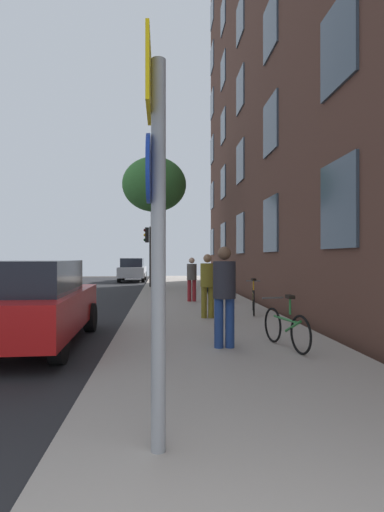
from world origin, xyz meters
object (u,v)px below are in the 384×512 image
at_px(traffic_light, 148,245).
at_px(bicycle_0, 286,327).
at_px(tree_near, 154,186).
at_px(car_0, 33,302).
at_px(pedestrian_0, 224,290).
at_px(car_1, 133,269).
at_px(bicycle_3, 208,286).
at_px(sign_post, 155,214).
at_px(pedestrian_1, 208,281).
at_px(bicycle_1, 253,299).
at_px(pedestrian_2, 192,276).
at_px(bicycle_2, 230,291).

bearing_deg(traffic_light, bicycle_0, -79.21).
height_order(tree_near, car_0, tree_near).
height_order(pedestrian_0, car_1, pedestrian_0).
relative_size(bicycle_3, pedestrian_0, 0.89).
height_order(traffic_light, bicycle_3, traffic_light).
xyz_separation_m(sign_post, pedestrian_1, (1.24, 7.18, -0.98)).
distance_m(traffic_light, bicycle_1, 11.24).
relative_size(pedestrian_0, pedestrian_1, 1.06).
bearing_deg(bicycle_0, pedestrian_2, 98.00).
distance_m(bicycle_1, pedestrian_1, 1.68).
bearing_deg(sign_post, car_0, 117.46).
bearing_deg(tree_near, car_0, -99.15).
height_order(sign_post, bicycle_2, sign_post).
bearing_deg(pedestrian_1, pedestrian_2, 91.57).
bearing_deg(bicycle_1, bicycle_3, 95.91).
distance_m(tree_near, car_1, 9.34).
xyz_separation_m(bicycle_3, pedestrian_2, (-0.88, -2.70, 0.55)).
distance_m(traffic_light, pedestrian_2, 7.67).
relative_size(traffic_light, car_0, 0.71).
bearing_deg(car_0, bicycle_3, 64.80).
bearing_deg(pedestrian_1, tree_near, 98.65).
xyz_separation_m(bicycle_2, pedestrian_1, (-1.27, -4.02, 0.58)).
bearing_deg(sign_post, tree_near, 91.02).
bearing_deg(bicycle_1, bicycle_0, -95.58).
height_order(tree_near, bicycle_3, tree_near).
xyz_separation_m(sign_post, tree_near, (-0.31, 17.40, 3.28)).
height_order(traffic_light, pedestrian_0, traffic_light).
xyz_separation_m(traffic_light, car_1, (-1.32, 6.88, -1.49)).
xyz_separation_m(sign_post, bicycle_3, (2.01, 13.90, -1.58)).
xyz_separation_m(tree_near, pedestrian_1, (1.55, -10.22, -4.27)).
bearing_deg(pedestrian_2, pedestrian_0, -89.95).
xyz_separation_m(pedestrian_0, pedestrian_1, (0.10, 3.48, -0.06)).
bearing_deg(bicycle_3, pedestrian_0, -94.88).
bearing_deg(bicycle_0, pedestrian_1, 104.96).
bearing_deg(bicycle_1, car_1, 104.73).
height_order(sign_post, traffic_light, sign_post).
bearing_deg(traffic_light, sign_post, -88.01).
relative_size(sign_post, bicycle_3, 2.14).
xyz_separation_m(tree_near, pedestrian_2, (1.44, -6.21, -4.32)).
relative_size(car_0, car_1, 1.02).
xyz_separation_m(bicycle_1, car_1, (-4.59, 17.47, 0.33)).
height_order(traffic_light, pedestrian_1, traffic_light).
relative_size(bicycle_3, pedestrian_1, 0.94).
bearing_deg(bicycle_2, pedestrian_2, 179.98).
xyz_separation_m(traffic_light, bicycle_2, (3.16, -7.34, -1.85)).
distance_m(bicycle_2, car_1, 14.92).
bearing_deg(pedestrian_2, car_0, -117.92).
xyz_separation_m(traffic_light, car_0, (-1.73, -13.96, -1.49)).
xyz_separation_m(tree_near, bicycle_1, (2.94, -9.46, -4.82)).
relative_size(bicycle_2, pedestrian_0, 0.91).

